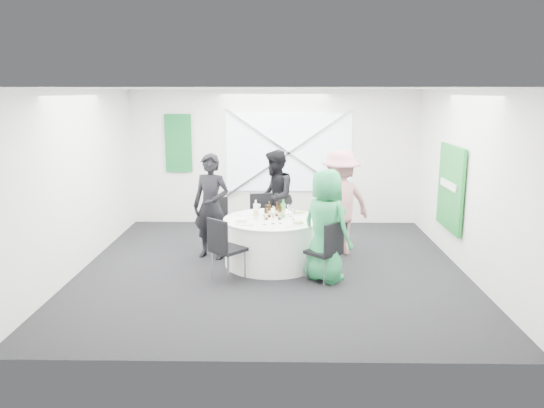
{
  "coord_description": "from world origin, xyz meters",
  "views": [
    {
      "loc": [
        0.15,
        -8.05,
        2.77
      ],
      "look_at": [
        0.0,
        0.2,
        1.0
      ],
      "focal_mm": 35.0,
      "sensor_mm": 36.0,
      "label": 1
    }
  ],
  "objects_px": {
    "chair_back_left": "(224,221)",
    "chair_front_left": "(224,244)",
    "clear_water_bottle": "(256,212)",
    "banquet_table": "(272,241)",
    "person_woman_pink": "(340,203)",
    "green_water_bottle": "(283,210)",
    "chair_back_right": "(335,227)",
    "person_man_back": "(275,197)",
    "person_man_back_left": "(211,206)",
    "chair_front_right": "(328,247)",
    "chair_back": "(262,216)",
    "person_woman_green": "(326,226)"
  },
  "relations": [
    {
      "from": "chair_back_left",
      "to": "person_man_back",
      "type": "height_order",
      "value": "person_man_back"
    },
    {
      "from": "chair_back",
      "to": "person_woman_green",
      "type": "bearing_deg",
      "value": -71.23
    },
    {
      "from": "chair_back_left",
      "to": "person_man_back",
      "type": "xyz_separation_m",
      "value": [
        0.87,
        0.58,
        0.31
      ]
    },
    {
      "from": "chair_front_right",
      "to": "chair_back",
      "type": "bearing_deg",
      "value": -105.69
    },
    {
      "from": "person_man_back_left",
      "to": "clear_water_bottle",
      "type": "bearing_deg",
      "value": -8.16
    },
    {
      "from": "banquet_table",
      "to": "chair_front_left",
      "type": "height_order",
      "value": "chair_front_left"
    },
    {
      "from": "green_water_bottle",
      "to": "banquet_table",
      "type": "bearing_deg",
      "value": -153.24
    },
    {
      "from": "chair_front_left",
      "to": "chair_back_left",
      "type": "bearing_deg",
      "value": -42.85
    },
    {
      "from": "chair_back_right",
      "to": "clear_water_bottle",
      "type": "bearing_deg",
      "value": -93.16
    },
    {
      "from": "chair_back_right",
      "to": "chair_front_right",
      "type": "relative_size",
      "value": 0.92
    },
    {
      "from": "chair_front_left",
      "to": "person_man_back_left",
      "type": "relative_size",
      "value": 0.54
    },
    {
      "from": "person_man_back_left",
      "to": "green_water_bottle",
      "type": "bearing_deg",
      "value": 6.69
    },
    {
      "from": "chair_back_left",
      "to": "chair_back_right",
      "type": "relative_size",
      "value": 1.11
    },
    {
      "from": "chair_back_left",
      "to": "clear_water_bottle",
      "type": "distance_m",
      "value": 0.97
    },
    {
      "from": "chair_back",
      "to": "chair_back_right",
      "type": "relative_size",
      "value": 1.12
    },
    {
      "from": "chair_back_left",
      "to": "person_woman_green",
      "type": "distance_m",
      "value": 2.17
    },
    {
      "from": "person_man_back_left",
      "to": "clear_water_bottle",
      "type": "xyz_separation_m",
      "value": [
        0.76,
        -0.38,
        0.0
      ]
    },
    {
      "from": "chair_back_left",
      "to": "clear_water_bottle",
      "type": "xyz_separation_m",
      "value": [
        0.59,
        -0.7,
        0.33
      ]
    },
    {
      "from": "person_woman_pink",
      "to": "person_woman_green",
      "type": "height_order",
      "value": "person_woman_pink"
    },
    {
      "from": "person_man_back_left",
      "to": "chair_back",
      "type": "bearing_deg",
      "value": 58.43
    },
    {
      "from": "person_man_back",
      "to": "green_water_bottle",
      "type": "xyz_separation_m",
      "value": [
        0.15,
        -1.15,
        0.01
      ]
    },
    {
      "from": "chair_front_left",
      "to": "person_woman_pink",
      "type": "xyz_separation_m",
      "value": [
        1.84,
        1.36,
        0.34
      ]
    },
    {
      "from": "chair_back_left",
      "to": "chair_front_left",
      "type": "bearing_deg",
      "value": -136.02
    },
    {
      "from": "banquet_table",
      "to": "person_man_back",
      "type": "relative_size",
      "value": 0.9
    },
    {
      "from": "chair_back_left",
      "to": "person_man_back_left",
      "type": "distance_m",
      "value": 0.49
    },
    {
      "from": "banquet_table",
      "to": "person_woman_green",
      "type": "relative_size",
      "value": 0.93
    },
    {
      "from": "chair_back_right",
      "to": "person_woman_pink",
      "type": "xyz_separation_m",
      "value": [
        0.07,
        0.02,
        0.41
      ]
    },
    {
      "from": "banquet_table",
      "to": "clear_water_bottle",
      "type": "xyz_separation_m",
      "value": [
        -0.26,
        -0.04,
        0.5
      ]
    },
    {
      "from": "person_man_back_left",
      "to": "person_woman_pink",
      "type": "relative_size",
      "value": 0.98
    },
    {
      "from": "banquet_table",
      "to": "person_man_back",
      "type": "bearing_deg",
      "value": 88.65
    },
    {
      "from": "chair_back",
      "to": "clear_water_bottle",
      "type": "xyz_separation_m",
      "value": [
        -0.06,
        -1.07,
        0.33
      ]
    },
    {
      "from": "chair_back_left",
      "to": "chair_front_right",
      "type": "distance_m",
      "value": 2.25
    },
    {
      "from": "chair_back",
      "to": "person_man_back",
      "type": "relative_size",
      "value": 0.55
    },
    {
      "from": "person_woman_pink",
      "to": "chair_front_right",
      "type": "bearing_deg",
      "value": 50.88
    },
    {
      "from": "person_woman_green",
      "to": "person_man_back",
      "type": "bearing_deg",
      "value": -26.25
    },
    {
      "from": "person_woman_green",
      "to": "clear_water_bottle",
      "type": "height_order",
      "value": "person_woman_green"
    },
    {
      "from": "person_man_back_left",
      "to": "person_woman_green",
      "type": "bearing_deg",
      "value": -11.93
    },
    {
      "from": "chair_back",
      "to": "person_man_back",
      "type": "height_order",
      "value": "person_man_back"
    },
    {
      "from": "chair_front_right",
      "to": "banquet_table",
      "type": "bearing_deg",
      "value": -90.0
    },
    {
      "from": "chair_back_left",
      "to": "person_man_back",
      "type": "distance_m",
      "value": 1.09
    },
    {
      "from": "chair_back",
      "to": "chair_front_left",
      "type": "distance_m",
      "value": 1.89
    },
    {
      "from": "chair_front_right",
      "to": "person_woman_pink",
      "type": "bearing_deg",
      "value": -146.88
    },
    {
      "from": "person_woman_pink",
      "to": "person_woman_green",
      "type": "distance_m",
      "value": 1.34
    },
    {
      "from": "chair_front_right",
      "to": "chair_back_right",
      "type": "bearing_deg",
      "value": -144.21
    },
    {
      "from": "person_man_back_left",
      "to": "green_water_bottle",
      "type": "relative_size",
      "value": 5.99
    },
    {
      "from": "green_water_bottle",
      "to": "chair_front_left",
      "type": "bearing_deg",
      "value": -134.76
    },
    {
      "from": "banquet_table",
      "to": "green_water_bottle",
      "type": "height_order",
      "value": "green_water_bottle"
    },
    {
      "from": "banquet_table",
      "to": "green_water_bottle",
      "type": "distance_m",
      "value": 0.53
    },
    {
      "from": "person_man_back",
      "to": "person_woman_pink",
      "type": "relative_size",
      "value": 0.96
    },
    {
      "from": "person_man_back_left",
      "to": "person_man_back",
      "type": "height_order",
      "value": "person_man_back_left"
    }
  ]
}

